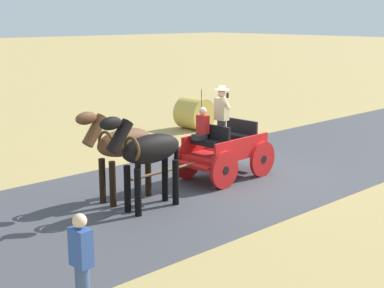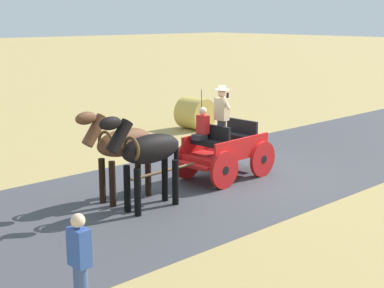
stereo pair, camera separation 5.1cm
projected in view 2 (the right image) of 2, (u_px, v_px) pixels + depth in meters
name	position (u px, v px, depth m)	size (l,w,h in m)	color
ground_plane	(235.00, 176.00, 15.12)	(200.00, 200.00, 0.00)	tan
road_surface	(235.00, 176.00, 15.12)	(6.07, 160.00, 0.01)	#424247
horse_drawn_carriage	(223.00, 148.00, 14.76)	(1.52, 4.51, 2.50)	red
horse_near_side	(147.00, 151.00, 12.23)	(0.59, 2.13, 2.21)	black
horse_off_side	(121.00, 145.00, 12.86)	(0.68, 2.14, 2.21)	brown
pedestrian_walking	(80.00, 266.00, 7.65)	(0.33, 0.21, 1.63)	#384C7F
hay_bale	(195.00, 114.00, 21.31)	(1.20, 1.20, 1.10)	gold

